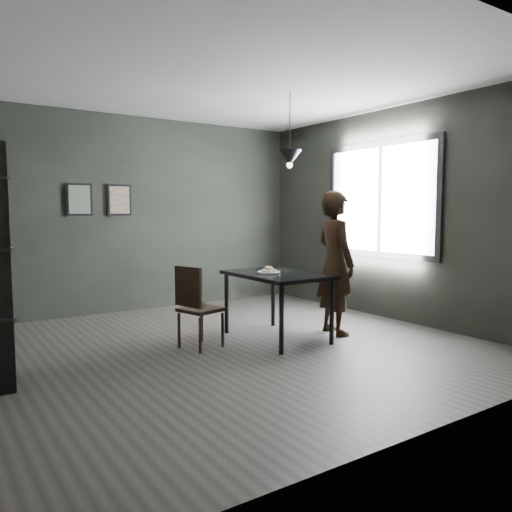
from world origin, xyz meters
TOP-DOWN VIEW (x-y plane):
  - ground at (0.00, 0.00)m, footprint 5.00×5.00m
  - back_wall at (0.00, 2.50)m, footprint 5.00×0.10m
  - ceiling at (0.00, 0.00)m, footprint 5.00×5.00m
  - window_assembly at (2.47, 0.20)m, footprint 0.04×1.96m
  - cafe_table at (0.60, 0.00)m, footprint 0.80×1.20m
  - white_plate at (0.50, 0.02)m, footprint 0.23×0.23m
  - donut_pile at (0.50, 0.02)m, footprint 0.16×0.16m
  - woman at (1.31, -0.19)m, footprint 0.50×0.67m
  - wood_chair at (-0.36, 0.13)m, footprint 0.47×0.47m
  - pendant_lamp at (0.85, 0.10)m, footprint 0.28×0.28m
  - framed_print_left at (-0.90, 2.47)m, footprint 0.34×0.04m
  - framed_print_right at (-0.35, 2.47)m, footprint 0.34×0.04m

SIDE VIEW (x-z plane):
  - ground at x=0.00m, z-range 0.00..0.00m
  - wood_chair at x=-0.36m, z-range 0.06..0.94m
  - cafe_table at x=0.60m, z-range 0.30..1.05m
  - white_plate at x=0.50m, z-range 0.75..0.76m
  - donut_pile at x=0.50m, z-range 0.75..0.82m
  - woman at x=1.31m, z-range 0.00..1.68m
  - back_wall at x=0.00m, z-range 0.00..2.80m
  - window_assembly at x=2.47m, z-range 0.82..2.38m
  - framed_print_left at x=-0.90m, z-range 1.38..1.82m
  - framed_print_right at x=-0.35m, z-range 1.38..1.82m
  - pendant_lamp at x=0.85m, z-range 1.62..2.48m
  - ceiling at x=0.00m, z-range 2.79..2.81m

